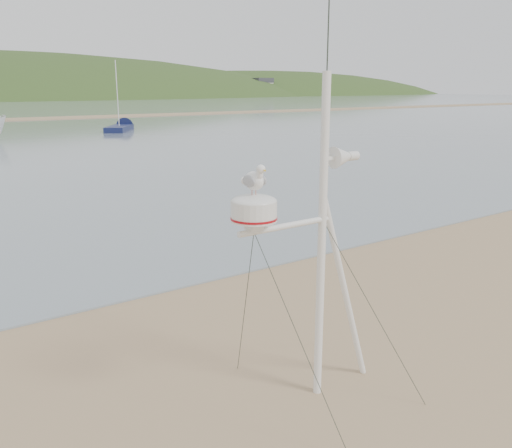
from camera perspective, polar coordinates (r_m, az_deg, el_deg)
ground at (r=7.32m, az=-12.88°, el=-20.55°), size 560.00×560.00×0.00m
mast_rig at (r=7.31m, az=6.62°, el=-8.95°), size 2.33×2.49×5.26m
sailboat_blue_far at (r=55.95m, az=-13.78°, el=9.91°), size 5.46×6.95×7.14m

